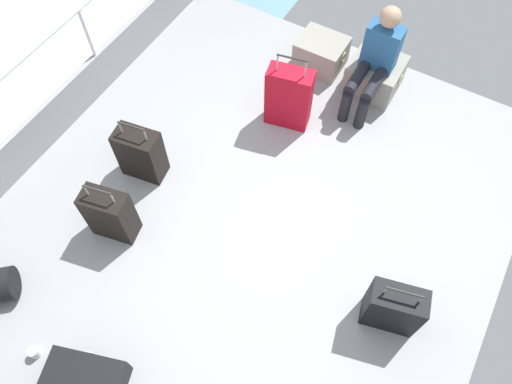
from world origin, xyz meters
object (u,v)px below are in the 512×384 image
at_px(cargo_crate_0, 321,53).
at_px(passenger_seated, 375,60).
at_px(suitcase_3, 141,154).
at_px(cargo_crate_1, 375,75).
at_px(paper_cup, 34,353).
at_px(suitcase_4, 393,308).
at_px(suitcase_0, 110,214).
at_px(suitcase_2, 289,98).

bearing_deg(cargo_crate_0, passenger_seated, -17.85).
distance_m(cargo_crate_0, suitcase_3, 2.28).
bearing_deg(cargo_crate_1, paper_cup, -106.72).
relative_size(suitcase_4, paper_cup, 6.33).
bearing_deg(suitcase_0, suitcase_2, 68.78).
distance_m(cargo_crate_1, paper_cup, 4.13).
xyz_separation_m(passenger_seated, paper_cup, (-1.19, -3.77, -0.51)).
distance_m(cargo_crate_1, suitcase_4, 2.54).
bearing_deg(suitcase_2, passenger_seated, 49.26).
bearing_deg(suitcase_0, passenger_seated, 62.84).
bearing_deg(suitcase_0, paper_cup, -83.83).
bearing_deg(passenger_seated, suitcase_3, -127.60).
xyz_separation_m(cargo_crate_0, cargo_crate_1, (0.64, -0.03, 0.02)).
xyz_separation_m(cargo_crate_0, suitcase_4, (1.75, -2.31, 0.09)).
xyz_separation_m(suitcase_0, paper_cup, (0.13, -1.20, -0.23)).
bearing_deg(suitcase_3, passenger_seated, 52.40).
bearing_deg(suitcase_2, suitcase_3, -125.77).
relative_size(suitcase_2, suitcase_3, 1.25).
height_order(suitcase_2, suitcase_4, suitcase_2).
relative_size(cargo_crate_0, cargo_crate_1, 0.97).
distance_m(suitcase_0, paper_cup, 1.23).
distance_m(cargo_crate_0, cargo_crate_1, 0.64).
bearing_deg(cargo_crate_1, cargo_crate_0, 177.66).
bearing_deg(paper_cup, cargo_crate_0, 82.21).
bearing_deg(cargo_crate_0, suitcase_2, -86.21).
distance_m(passenger_seated, suitcase_2, 0.92).
height_order(passenger_seated, suitcase_0, passenger_seated).
bearing_deg(paper_cup, suitcase_0, 96.17).
relative_size(suitcase_3, paper_cup, 6.98).
xyz_separation_m(cargo_crate_1, suitcase_4, (1.11, -2.29, 0.08)).
bearing_deg(suitcase_0, cargo_crate_1, 64.39).
height_order(cargo_crate_1, passenger_seated, passenger_seated).
bearing_deg(cargo_crate_0, suitcase_3, -111.45).
distance_m(suitcase_3, suitcase_4, 2.59).
height_order(passenger_seated, suitcase_3, passenger_seated).
bearing_deg(suitcase_4, cargo_crate_1, 115.79).
bearing_deg(cargo_crate_1, suitcase_3, -125.14).
height_order(passenger_seated, paper_cup, passenger_seated).
xyz_separation_m(cargo_crate_1, suitcase_2, (-0.58, -0.86, 0.16)).
relative_size(passenger_seated, suitcase_2, 1.23).
distance_m(cargo_crate_0, paper_cup, 4.01).
relative_size(cargo_crate_1, suitcase_3, 0.80).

